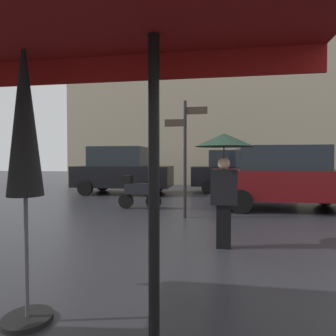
% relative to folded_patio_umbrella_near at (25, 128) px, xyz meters
% --- Properties ---
extents(ground_plane, '(60.00, 60.00, 0.00)m').
position_rel_folded_patio_umbrella_near_xyz_m(ground_plane, '(1.15, 0.55, -1.78)').
color(ground_plane, '#26262B').
extents(folded_patio_umbrella_near, '(0.45, 0.45, 2.66)m').
position_rel_folded_patio_umbrella_near_xyz_m(folded_patio_umbrella_near, '(0.00, 0.00, 0.00)').
color(folded_patio_umbrella_near, black).
rests_on(folded_patio_umbrella_near, ground).
extents(pedestrian_with_umbrella, '(0.98, 0.98, 1.93)m').
position_rel_folded_patio_umbrella_near_xyz_m(pedestrian_with_umbrella, '(1.87, 2.52, -0.24)').
color(pedestrian_with_umbrella, black).
rests_on(pedestrian_with_umbrella, ground).
extents(parked_scooter, '(1.32, 0.32, 1.23)m').
position_rel_folded_patio_umbrella_near_xyz_m(parked_scooter, '(-0.53, 6.01, -1.23)').
color(parked_scooter, black).
rests_on(parked_scooter, ground).
extents(parked_car_left, '(4.38, 2.08, 1.89)m').
position_rel_folded_patio_umbrella_near_xyz_m(parked_car_left, '(3.80, 6.64, -0.82)').
color(parked_car_left, '#590C0F').
rests_on(parked_car_left, ground).
extents(parked_car_right, '(4.14, 2.08, 2.03)m').
position_rel_folded_patio_umbrella_near_xyz_m(parked_car_right, '(-2.20, 9.63, -0.77)').
color(parked_car_right, black).
rests_on(parked_car_right, ground).
extents(parked_car_distant, '(4.38, 1.89, 1.89)m').
position_rel_folded_patio_umbrella_near_xyz_m(parked_car_distant, '(2.87, 10.88, -0.83)').
color(parked_car_distant, black).
rests_on(parked_car_distant, ground).
extents(street_signpost, '(1.08, 0.08, 2.97)m').
position_rel_folded_patio_umbrella_near_xyz_m(street_signpost, '(0.99, 4.88, 0.02)').
color(street_signpost, black).
rests_on(street_signpost, ground).
extents(building_block, '(16.79, 3.04, 17.32)m').
position_rel_folded_patio_umbrella_near_xyz_m(building_block, '(1.15, 15.79, 6.88)').
color(building_block, gray).
rests_on(building_block, ground).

